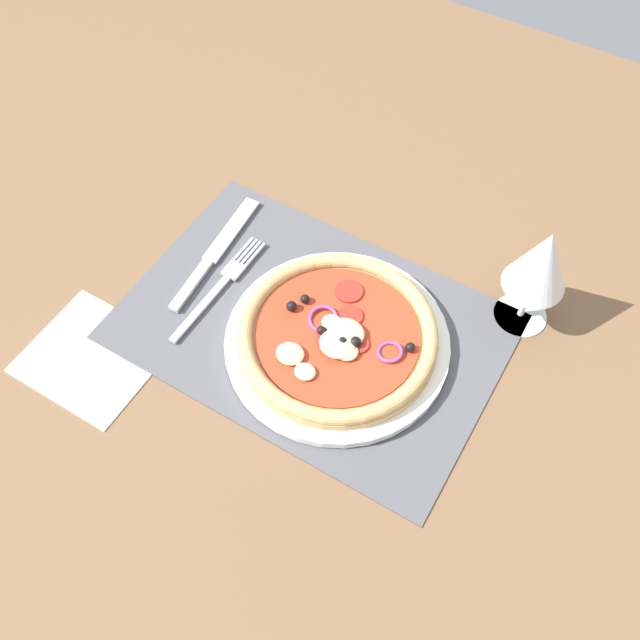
# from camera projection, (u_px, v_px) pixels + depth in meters

# --- Properties ---
(ground_plane) EXTENTS (1.90, 1.40, 0.02)m
(ground_plane) POSITION_uv_depth(u_px,v_px,m) (312.00, 333.00, 0.87)
(ground_plane) COLOR brown
(placemat) EXTENTS (0.44, 0.30, 0.00)m
(placemat) POSITION_uv_depth(u_px,v_px,m) (311.00, 326.00, 0.85)
(placemat) COLOR #4C4C51
(placemat) RESTS_ON ground_plane
(plate) EXTENTS (0.26, 0.26, 0.01)m
(plate) POSITION_uv_depth(u_px,v_px,m) (337.00, 342.00, 0.83)
(plate) COLOR silver
(plate) RESTS_ON placemat
(pizza) EXTENTS (0.23, 0.23, 0.03)m
(pizza) POSITION_uv_depth(u_px,v_px,m) (337.00, 335.00, 0.82)
(pizza) COLOR tan
(pizza) RESTS_ON plate
(fork) EXTENTS (0.02, 0.18, 0.00)m
(fork) POSITION_uv_depth(u_px,v_px,m) (223.00, 283.00, 0.88)
(fork) COLOR #B2B5BA
(fork) RESTS_ON placemat
(knife) EXTENTS (0.03, 0.20, 0.01)m
(knife) POSITION_uv_depth(u_px,v_px,m) (216.00, 251.00, 0.91)
(knife) COLOR #B2B5BA
(knife) RESTS_ON placemat
(wine_glass) EXTENTS (0.07, 0.07, 0.15)m
(wine_glass) POSITION_uv_depth(u_px,v_px,m) (541.00, 264.00, 0.78)
(wine_glass) COLOR silver
(wine_glass) RESTS_ON ground_plane
(napkin) EXTENTS (0.15, 0.13, 0.00)m
(napkin) POSITION_uv_depth(u_px,v_px,m) (92.00, 356.00, 0.83)
(napkin) COLOR silver
(napkin) RESTS_ON ground_plane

